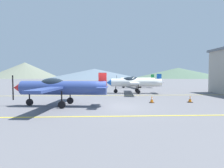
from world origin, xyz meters
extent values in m
plane|color=slate|center=(0.00, 0.00, 0.00)|extent=(400.00, 400.00, 0.00)
cube|color=yellow|center=(0.00, -3.34, 0.01)|extent=(80.00, 0.16, 0.01)
cube|color=yellow|center=(0.00, 7.37, 0.01)|extent=(80.00, 0.16, 0.01)
cylinder|color=#33478C|center=(-3.64, 0.30, 1.38)|extent=(6.53, 1.68, 1.04)
cone|color=red|center=(-7.18, 0.66, 1.38)|extent=(0.75, 0.95, 0.89)
cube|color=black|center=(-7.56, 0.70, 1.38)|extent=(0.05, 0.12, 1.90)
ellipsoid|color=#1E2833|center=(-4.49, 0.39, 1.69)|extent=(1.97, 1.04, 0.85)
cube|color=#33478C|center=(-4.02, 0.34, 1.42)|extent=(1.87, 8.42, 0.15)
cube|color=#33478C|center=(-0.71, 0.01, 1.42)|extent=(0.91, 2.52, 0.09)
cube|color=red|center=(-0.71, 0.01, 1.95)|extent=(0.61, 0.17, 1.14)
cylinder|color=black|center=(-6.28, 0.57, 0.74)|extent=(0.09, 0.09, 0.95)
cylinder|color=black|center=(-6.28, 0.57, 0.27)|extent=(0.54, 0.17, 0.53)
cylinder|color=black|center=(-3.35, 1.32, 0.74)|extent=(0.09, 0.09, 0.95)
cylinder|color=black|center=(-3.35, 1.32, 0.27)|extent=(0.54, 0.17, 0.53)
cylinder|color=black|center=(-3.55, -0.76, 0.74)|extent=(0.09, 0.09, 0.95)
cylinder|color=black|center=(-3.55, -0.76, 0.27)|extent=(0.54, 0.17, 0.53)
cylinder|color=white|center=(3.62, 9.89, 1.38)|extent=(6.53, 1.73, 1.04)
cone|color=blue|center=(0.08, 10.27, 1.38)|extent=(0.76, 0.95, 0.89)
cube|color=black|center=(-0.30, 10.31, 1.38)|extent=(0.05, 0.12, 1.90)
ellipsoid|color=#1E2833|center=(2.77, 9.98, 1.69)|extent=(1.98, 1.05, 0.85)
cube|color=white|center=(3.24, 9.93, 1.42)|extent=(1.93, 8.42, 0.15)
cube|color=white|center=(6.55, 9.58, 1.42)|extent=(0.92, 2.53, 0.09)
cube|color=blue|center=(6.55, 9.58, 1.95)|extent=(0.61, 0.18, 1.14)
cylinder|color=black|center=(0.98, 10.18, 0.74)|extent=(0.09, 0.09, 0.95)
cylinder|color=black|center=(0.98, 10.18, 0.27)|extent=(0.54, 0.17, 0.53)
cylinder|color=black|center=(3.92, 10.91, 0.74)|extent=(0.09, 0.09, 0.95)
cylinder|color=black|center=(3.92, 10.91, 0.27)|extent=(0.54, 0.17, 0.53)
cylinder|color=black|center=(3.70, 8.83, 0.74)|extent=(0.09, 0.09, 0.95)
cylinder|color=black|center=(3.70, 8.83, 0.27)|extent=(0.54, 0.17, 0.53)
cylinder|color=silver|center=(5.76, 20.23, 1.38)|extent=(6.52, 1.53, 1.04)
cone|color=#1E8C3F|center=(2.21, 19.96, 1.38)|extent=(0.73, 0.94, 0.89)
cube|color=black|center=(1.83, 19.93, 1.38)|extent=(0.05, 0.12, 1.90)
ellipsoid|color=#1E2833|center=(4.90, 20.17, 1.69)|extent=(1.96, 1.00, 0.85)
cube|color=silver|center=(5.38, 20.20, 1.42)|extent=(1.67, 8.41, 0.15)
cube|color=silver|center=(8.69, 20.46, 1.42)|extent=(0.85, 2.51, 0.09)
cube|color=#1E8C3F|center=(8.69, 20.46, 1.95)|extent=(0.61, 0.16, 1.14)
cylinder|color=black|center=(3.10, 20.03, 0.74)|extent=(0.09, 0.09, 0.95)
cylinder|color=black|center=(3.10, 20.03, 0.27)|extent=(0.54, 0.15, 0.53)
cylinder|color=black|center=(5.87, 21.29, 0.74)|extent=(0.09, 0.09, 0.95)
cylinder|color=black|center=(5.87, 21.29, 0.27)|extent=(0.54, 0.15, 0.53)
cylinder|color=black|center=(6.02, 19.21, 0.74)|extent=(0.09, 0.09, 0.95)
cylinder|color=black|center=(6.02, 19.21, 0.27)|extent=(0.54, 0.15, 0.53)
cube|color=black|center=(3.45, 1.59, 0.02)|extent=(0.36, 0.36, 0.04)
cone|color=orange|center=(3.45, 1.59, 0.32)|extent=(0.29, 0.29, 0.55)
cylinder|color=white|center=(3.45, 1.59, 0.34)|extent=(0.20, 0.20, 0.08)
cube|color=black|center=(6.77, 1.62, 0.02)|extent=(0.36, 0.36, 0.04)
cone|color=orange|center=(6.77, 1.62, 0.32)|extent=(0.29, 0.29, 0.55)
cylinder|color=white|center=(6.77, 1.62, 0.34)|extent=(0.20, 0.20, 0.08)
cone|color=slate|center=(-64.60, 138.23, 6.50)|extent=(56.36, 56.36, 12.99)
cone|color=slate|center=(-6.63, 110.17, 3.42)|extent=(66.28, 66.28, 6.84)
cone|color=#4C6651|center=(64.26, 140.76, 4.47)|extent=(77.40, 77.40, 8.94)
camera|label=1|loc=(-0.66, -13.44, 2.31)|focal=29.02mm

